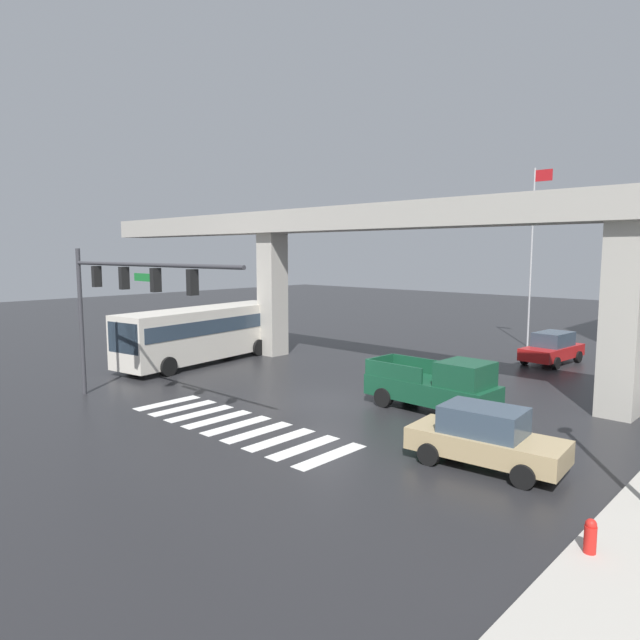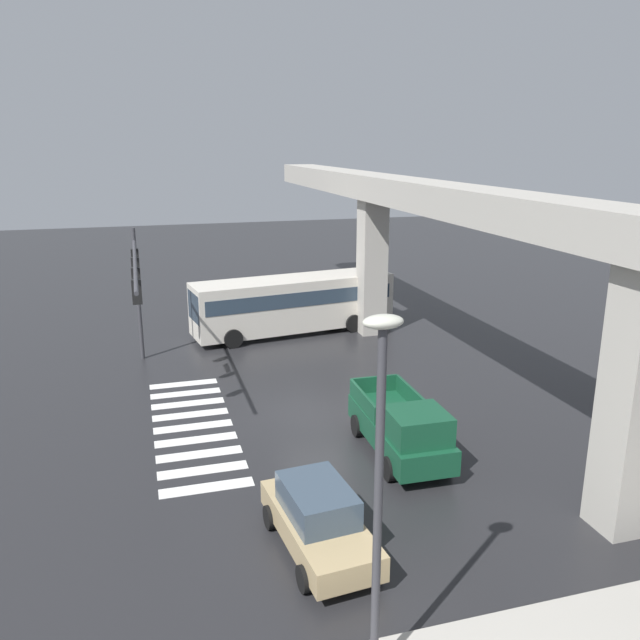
# 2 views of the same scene
# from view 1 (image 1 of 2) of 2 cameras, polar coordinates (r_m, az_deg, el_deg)

# --- Properties ---
(ground_plane) EXTENTS (120.00, 120.00, 0.00)m
(ground_plane) POSITION_cam_1_polar(r_m,az_deg,el_deg) (23.43, 0.54, -8.11)
(ground_plane) COLOR #232326
(crosswalk_stripes) EXTENTS (9.35, 2.80, 0.01)m
(crosswalk_stripes) POSITION_cam_1_polar(r_m,az_deg,el_deg) (20.39, -8.37, -10.46)
(crosswalk_stripes) COLOR silver
(crosswalk_stripes) RESTS_ON ground
(elevated_overpass) EXTENTS (50.10, 2.11, 8.34)m
(elevated_overpass) POSITION_cam_1_polar(r_m,az_deg,el_deg) (27.15, 8.80, 8.93)
(elevated_overpass) COLOR #ADA89E
(elevated_overpass) RESTS_ON ground
(pickup_truck) EXTENTS (5.14, 2.18, 2.08)m
(pickup_truck) POSITION_cam_1_polar(r_m,az_deg,el_deg) (22.09, 11.76, -6.54)
(pickup_truck) COLOR #14472D
(pickup_truck) RESTS_ON ground
(city_bus) EXTENTS (4.05, 11.05, 2.99)m
(city_bus) POSITION_cam_1_polar(r_m,az_deg,el_deg) (32.02, -11.45, -1.06)
(city_bus) COLOR beige
(city_bus) RESTS_ON ground
(sedan_red) EXTENTS (2.22, 4.43, 1.72)m
(sedan_red) POSITION_cam_1_polar(r_m,az_deg,el_deg) (33.43, 22.33, -2.62)
(sedan_red) COLOR red
(sedan_red) RESTS_ON ground
(sedan_tan) EXTENTS (4.45, 2.27, 1.72)m
(sedan_tan) POSITION_cam_1_polar(r_m,az_deg,el_deg) (16.97, 16.28, -11.24)
(sedan_tan) COLOR tan
(sedan_tan) RESTS_ON ground
(traffic_signal_mast) EXTENTS (10.89, 0.32, 6.20)m
(traffic_signal_mast) POSITION_cam_1_polar(r_m,az_deg,el_deg) (22.58, -19.23, 2.96)
(traffic_signal_mast) COLOR #38383D
(traffic_signal_mast) RESTS_ON ground
(fire_hydrant) EXTENTS (0.24, 0.24, 0.85)m
(fire_hydrant) POSITION_cam_1_polar(r_m,az_deg,el_deg) (13.07, 25.53, -19.27)
(fire_hydrant) COLOR red
(fire_hydrant) RESTS_ON ground
(flagpole) EXTENTS (1.16, 0.12, 11.26)m
(flagpole) POSITION_cam_1_polar(r_m,az_deg,el_deg) (38.48, 20.64, 7.00)
(flagpole) COLOR silver
(flagpole) RESTS_ON ground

